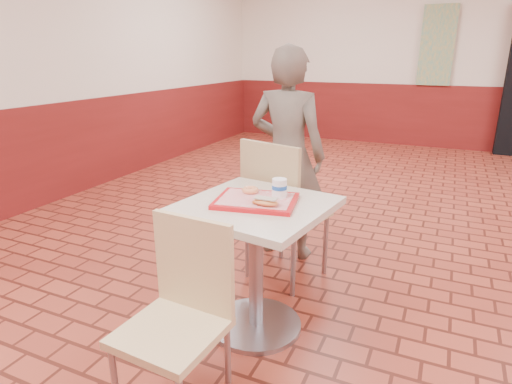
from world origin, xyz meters
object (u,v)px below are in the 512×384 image
at_px(chair_main_back, 280,205).
at_px(paper_cup, 279,188).
at_px(customer, 287,155).
at_px(serving_tray, 256,201).
at_px(long_john_donut, 265,202).
at_px(ring_donut, 250,190).
at_px(main_table, 256,246).
at_px(chair_main_front, 180,309).

bearing_deg(chair_main_back, paper_cup, 126.12).
relative_size(chair_main_back, customer, 0.63).
height_order(chair_main_back, customer, customer).
distance_m(customer, serving_tray, 1.00).
bearing_deg(long_john_donut, customer, 104.66).
bearing_deg(long_john_donut, chair_main_back, 104.36).
height_order(ring_donut, paper_cup, paper_cup).
bearing_deg(main_table, ring_donut, 131.84).
bearing_deg(ring_donut, main_table, -48.16).
bearing_deg(customer, long_john_donut, 104.30).
relative_size(main_table, long_john_donut, 5.46).
height_order(customer, paper_cup, customer).
height_order(long_john_donut, paper_cup, paper_cup).
relative_size(chair_main_front, ring_donut, 9.38).
distance_m(ring_donut, long_john_donut, 0.22).
xyz_separation_m(main_table, customer, (-0.19, 0.98, 0.27)).
xyz_separation_m(chair_main_front, customer, (-0.13, 1.60, 0.30)).
height_order(chair_main_front, long_john_donut, chair_main_front).
xyz_separation_m(serving_tray, ring_donut, (-0.07, 0.08, 0.03)).
distance_m(chair_main_back, ring_donut, 0.54).
distance_m(long_john_donut, paper_cup, 0.16).
xyz_separation_m(chair_main_back, customer, (-0.11, 0.42, 0.23)).
height_order(chair_main_back, serving_tray, chair_main_back).
height_order(main_table, ring_donut, ring_donut).
bearing_deg(serving_tray, customer, 101.06).
bearing_deg(paper_cup, main_table, -144.07).
height_order(customer, long_john_donut, customer).
bearing_deg(paper_cup, chair_main_front, -103.49).
xyz_separation_m(customer, ring_donut, (0.12, -0.90, 0.01)).
distance_m(main_table, chair_main_back, 0.56).
xyz_separation_m(main_table, ring_donut, (-0.07, 0.08, 0.28)).
relative_size(chair_main_back, long_john_donut, 7.08).
xyz_separation_m(ring_donut, paper_cup, (0.17, -0.00, 0.04)).
distance_m(main_table, serving_tray, 0.26).
distance_m(main_table, chair_main_front, 0.62).
height_order(chair_main_front, customer, customer).
bearing_deg(chair_main_front, serving_tray, 87.53).
xyz_separation_m(chair_main_back, long_john_donut, (0.16, -0.64, 0.25)).
bearing_deg(customer, serving_tray, 100.70).
xyz_separation_m(chair_main_back, ring_donut, (0.01, -0.48, 0.25)).
height_order(chair_main_front, chair_main_back, chair_main_back).
bearing_deg(main_table, customer, 101.06).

